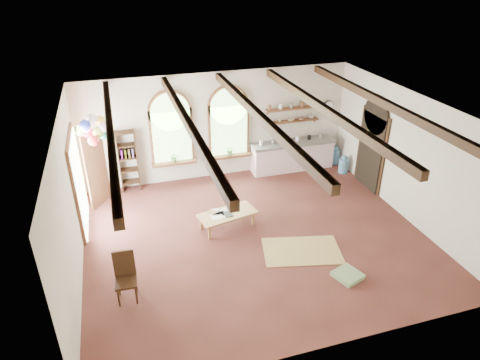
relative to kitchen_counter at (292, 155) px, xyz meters
name	(u,v)px	position (x,y,z in m)	size (l,w,h in m)	color
floor	(256,236)	(-2.30, -3.20, -0.48)	(8.00, 8.00, 0.00)	brown
ceiling_beams	(258,115)	(-2.30, -3.20, 2.62)	(6.20, 6.80, 0.18)	#321E10
window_left	(171,131)	(-3.70, 0.23, 1.16)	(1.30, 0.28, 2.20)	brown
window_right	(229,125)	(-2.00, 0.23, 1.16)	(1.30, 0.28, 2.20)	brown
left_doorway	(79,184)	(-6.25, -1.40, 0.67)	(0.10, 1.90, 2.50)	brown
right_doorway	(371,152)	(1.65, -1.70, 0.62)	(0.10, 1.30, 2.40)	black
kitchen_counter	(292,155)	(0.00, 0.00, 0.00)	(2.68, 0.62, 0.94)	beige
wall_shelf_lower	(292,121)	(0.00, 0.18, 1.07)	(1.70, 0.24, 0.04)	brown
wall_shelf_upper	(293,108)	(0.00, 0.18, 1.47)	(1.70, 0.24, 0.04)	brown
wall_clock	(329,106)	(1.25, 0.25, 1.42)	(0.32, 0.32, 0.04)	black
bookshelf	(128,161)	(-5.00, 0.12, 0.42)	(0.53, 0.32, 1.80)	#321E10
coffee_table	(227,215)	(-2.84, -2.60, -0.12)	(1.53, 0.95, 0.41)	#B17551
side_chair	(127,286)	(-5.40, -4.46, -0.17)	(0.44, 0.44, 1.05)	#321E10
floor_mat	(302,251)	(-1.46, -4.06, -0.47)	(1.77, 1.09, 0.02)	tan
floor_cushion	(348,275)	(-0.90, -5.16, -0.43)	(0.53, 0.53, 0.09)	gray
water_jug_a	(344,165)	(1.45, -0.70, -0.22)	(0.31, 0.31, 0.59)	#528BB1
water_jug_b	(335,156)	(1.52, 0.00, -0.22)	(0.31, 0.31, 0.60)	#528BB1
balloon_cluster	(94,129)	(-5.71, -0.92, 1.86)	(0.85, 0.95, 1.16)	white
table_book	(210,213)	(-3.26, -2.50, -0.06)	(0.16, 0.24, 0.02)	olive
tablet	(228,214)	(-2.84, -2.65, -0.06)	(0.19, 0.28, 0.01)	black
potted_plant_left	(174,157)	(-3.70, 0.12, 0.37)	(0.27, 0.23, 0.30)	#598C4C
potted_plant_right	(230,150)	(-2.00, 0.12, 0.37)	(0.27, 0.23, 0.30)	#598C4C
shelf_cup_a	(269,121)	(-0.75, 0.18, 1.14)	(0.12, 0.10, 0.10)	white
shelf_cup_b	(280,120)	(-0.40, 0.18, 1.14)	(0.10, 0.10, 0.09)	beige
shelf_bowl_a	(290,120)	(-0.05, 0.18, 1.12)	(0.22, 0.22, 0.05)	beige
shelf_bowl_b	(301,118)	(0.30, 0.18, 1.12)	(0.20, 0.20, 0.06)	#8C664C
shelf_vase	(312,115)	(0.65, 0.18, 1.19)	(0.18, 0.18, 0.19)	slate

